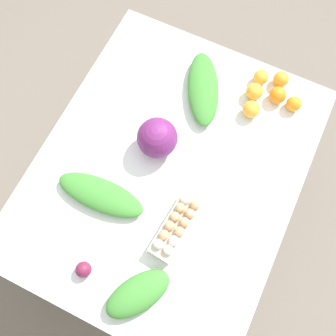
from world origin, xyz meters
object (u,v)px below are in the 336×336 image
object	(u,v)px
beet_root	(83,270)
orange_2	(254,91)
cabbage_purple	(157,138)
orange_3	(294,104)
egg_carton	(177,225)
greens_bunch_beet_tops	(203,88)
greens_bunch_kale	(101,195)
orange_4	(251,109)
orange_0	(278,95)
orange_5	(261,77)
orange_1	(281,79)
greens_bunch_chard	(138,294)

from	to	relation	value
beet_root	orange_2	world-z (taller)	orange_2
cabbage_purple	orange_3	bearing A→B (deg)	132.77
egg_carton	greens_bunch_beet_tops	world-z (taller)	egg_carton
greens_bunch_kale	orange_4	bearing A→B (deg)	146.66
orange_0	orange_3	size ratio (longest dim) A/B	1.11
beet_root	orange_5	bearing A→B (deg)	164.26
cabbage_purple	orange_4	distance (m)	0.42
orange_2	orange_5	world-z (taller)	orange_2
orange_0	orange_1	size ratio (longest dim) A/B	1.07
orange_4	orange_5	bearing A→B (deg)	-173.04
beet_root	orange_2	size ratio (longest dim) A/B	0.81
cabbage_purple	orange_1	world-z (taller)	cabbage_purple
orange_3	orange_5	xyz separation A→B (m)	(-0.06, -0.17, 0.00)
orange_0	orange_3	xyz separation A→B (m)	(0.01, 0.08, -0.00)
cabbage_purple	greens_bunch_kale	bearing A→B (deg)	-19.52
egg_carton	orange_1	distance (m)	0.79
egg_carton	orange_3	bearing A→B (deg)	167.25
orange_1	orange_2	xyz separation A→B (m)	(0.11, -0.08, 0.00)
orange_1	cabbage_purple	bearing A→B (deg)	-35.24
orange_2	orange_5	xyz separation A→B (m)	(-0.08, -0.00, -0.00)
greens_bunch_beet_tops	orange_0	size ratio (longest dim) A/B	4.96
greens_bunch_kale	orange_2	distance (m)	0.78
cabbage_purple	orange_1	size ratio (longest dim) A/B	2.43
cabbage_purple	orange_5	bearing A→B (deg)	150.26
greens_bunch_kale	orange_5	xyz separation A→B (m)	(-0.77, 0.37, 0.00)
greens_bunch_beet_tops	beet_root	size ratio (longest dim) A/B	5.98
greens_bunch_chard	orange_3	size ratio (longest dim) A/B	3.89
greens_bunch_kale	orange_2	bearing A→B (deg)	151.31
greens_bunch_kale	orange_1	world-z (taller)	orange_1
orange_1	beet_root	bearing A→B (deg)	-19.41
orange_1	orange_5	distance (m)	0.09
greens_bunch_chard	egg_carton	bearing A→B (deg)	175.66
egg_carton	orange_4	world-z (taller)	egg_carton
orange_0	greens_bunch_beet_tops	bearing A→B (deg)	-70.37
orange_4	egg_carton	bearing A→B (deg)	-7.16
orange_5	orange_0	bearing A→B (deg)	60.59
egg_carton	orange_2	xyz separation A→B (m)	(-0.67, 0.05, -0.01)
greens_bunch_chard	orange_4	xyz separation A→B (m)	(-0.86, 0.09, -0.00)
greens_bunch_beet_tops	greens_bunch_kale	size ratio (longest dim) A/B	1.00
cabbage_purple	greens_bunch_chard	bearing A→B (deg)	19.36
orange_0	orange_5	xyz separation A→B (m)	(-0.05, -0.10, -0.00)
beet_root	orange_3	xyz separation A→B (m)	(-0.98, 0.47, 0.00)
greens_bunch_kale	greens_bunch_chard	world-z (taller)	greens_bunch_chard
greens_bunch_beet_tops	orange_5	distance (m)	0.26
egg_carton	orange_4	size ratio (longest dim) A/B	3.88
orange_1	orange_0	bearing A→B (deg)	9.58
orange_1	orange_4	bearing A→B (deg)	-17.90
orange_4	orange_5	size ratio (longest dim) A/B	1.13
orange_1	orange_3	size ratio (longest dim) A/B	1.04
beet_root	egg_carton	bearing A→B (deg)	140.66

